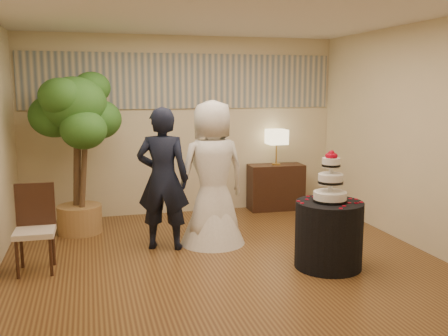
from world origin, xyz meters
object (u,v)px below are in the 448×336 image
object	(u,v)px
table_lamp	(276,147)
ficus_tree	(77,152)
bride	(212,173)
wedding_cake	(331,176)
cake_table	(329,235)
side_chair	(35,230)
groom	(163,179)
console	(276,187)

from	to	relation	value
table_lamp	ficus_tree	xyz separation A→B (m)	(-3.12, -0.54, 0.10)
bride	table_lamp	xyz separation A→B (m)	(1.45, 1.48, 0.11)
wedding_cake	cake_table	bearing A→B (deg)	0.00
bride	wedding_cake	bearing A→B (deg)	120.52
side_chair	groom	bearing A→B (deg)	17.88
cake_table	console	world-z (taller)	cake_table
groom	console	distance (m)	2.64
ficus_tree	side_chair	size ratio (longest dim) A/B	2.36
groom	bride	world-z (taller)	bride
ficus_tree	console	bearing A→B (deg)	9.88
cake_table	console	xyz separation A→B (m)	(0.40, 2.68, -0.00)
groom	cake_table	xyz separation A→B (m)	(1.69, -1.15, -0.51)
wedding_cake	ficus_tree	bearing A→B (deg)	141.96
table_lamp	side_chair	distance (m)	4.11
bride	console	xyz separation A→B (m)	(1.45, 1.48, -0.55)
console	table_lamp	size ratio (longest dim) A/B	1.55
bride	table_lamp	distance (m)	2.07
wedding_cake	groom	bearing A→B (deg)	145.71
wedding_cake	console	xyz separation A→B (m)	(0.40, 2.68, -0.67)
groom	side_chair	size ratio (longest dim) A/B	1.85
table_lamp	side_chair	world-z (taller)	table_lamp
console	side_chair	size ratio (longest dim) A/B	0.94
console	ficus_tree	world-z (taller)	ficus_tree
cake_table	wedding_cake	bearing A→B (deg)	0.00
wedding_cake	console	distance (m)	2.79
bride	cake_table	distance (m)	1.68
groom	table_lamp	xyz separation A→B (m)	(2.09, 1.52, 0.15)
wedding_cake	side_chair	world-z (taller)	wedding_cake
ficus_tree	side_chair	xyz separation A→B (m)	(-0.44, -1.43, -0.66)
groom	wedding_cake	world-z (taller)	groom
console	table_lamp	distance (m)	0.66
cake_table	table_lamp	world-z (taller)	table_lamp
bride	ficus_tree	world-z (taller)	ficus_tree
bride	console	distance (m)	2.14
console	side_chair	bearing A→B (deg)	-148.90
side_chair	table_lamp	bearing A→B (deg)	29.95
table_lamp	cake_table	bearing A→B (deg)	-98.46
ficus_tree	side_chair	world-z (taller)	ficus_tree
wedding_cake	console	size ratio (longest dim) A/B	0.64
table_lamp	wedding_cake	bearing A→B (deg)	-98.46
cake_table	wedding_cake	world-z (taller)	wedding_cake
bride	side_chair	world-z (taller)	bride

